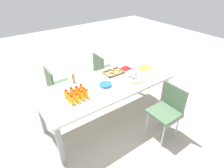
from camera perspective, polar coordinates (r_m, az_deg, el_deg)
name	(u,v)px	position (r m, az deg, el deg)	size (l,w,h in m)	color
ground_plane	(107,119)	(3.36, -1.38, -10.66)	(12.00, 12.00, 0.00)	#B2A899
party_table	(107,87)	(2.95, -1.54, -0.93)	(2.11, 0.88, 0.74)	silver
chair_near_right	(168,108)	(2.92, 16.46, -6.97)	(0.40, 0.40, 0.83)	#4C6B4C
chair_far_left	(57,85)	(3.46, -16.18, -0.25)	(0.41, 0.41, 0.83)	#4C6B4C
chair_far_right	(103,69)	(3.86, -2.59, 4.50)	(0.42, 0.42, 0.83)	#4C6B4C
juice_bottle_0	(72,100)	(2.50, -11.98, -4.80)	(0.06, 0.06, 0.13)	#FAAD14
juice_bottle_1	(77,98)	(2.52, -10.60, -4.26)	(0.06, 0.06, 0.14)	#F9AD14
juice_bottle_2	(82,96)	(2.55, -9.11, -3.59)	(0.05, 0.05, 0.14)	#F9AD14
juice_bottle_3	(87,94)	(2.58, -7.66, -2.98)	(0.05, 0.05, 0.15)	#F9AB14
juice_bottle_4	(69,97)	(2.56, -12.83, -3.99)	(0.05, 0.05, 0.13)	#FAAE14
juice_bottle_5	(74,95)	(2.58, -11.37, -3.31)	(0.06, 0.06, 0.15)	#F9AC14
juice_bottle_6	(80,93)	(2.61, -9.78, -2.83)	(0.06, 0.06, 0.14)	#F9AE14
juice_bottle_7	(84,92)	(2.63, -8.45, -2.42)	(0.05, 0.05, 0.14)	#FAAC14
juice_bottle_8	(66,95)	(2.62, -13.61, -3.13)	(0.06, 0.06, 0.14)	#FAAB14
juice_bottle_9	(72,93)	(2.64, -12.03, -2.54)	(0.06, 0.06, 0.15)	#F9AE14
juice_bottle_10	(77,91)	(2.66, -10.61, -2.09)	(0.06, 0.06, 0.14)	#F9AC14
juice_bottle_11	(81,89)	(2.69, -9.20, -1.52)	(0.05, 0.05, 0.15)	#F9AE14
fruit_pizza	(135,78)	(3.05, 6.81, 1.80)	(0.32, 0.32, 0.05)	tan
snack_tray	(114,72)	(3.20, 0.71, 3.54)	(0.32, 0.22, 0.04)	olive
plate_stack	(105,85)	(2.85, -1.99, -0.19)	(0.19, 0.19, 0.03)	blue
napkin_stack	(126,68)	(3.36, 4.27, 4.76)	(0.15, 0.15, 0.01)	red
cardboard_tube	(73,78)	(2.95, -11.56, 1.71)	(0.04, 0.04, 0.16)	#9E7A56
paper_folder	(145,68)	(3.42, 9.85, 4.85)	(0.26, 0.20, 0.01)	yellow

